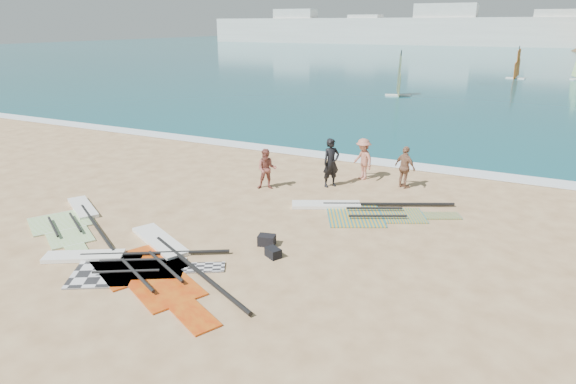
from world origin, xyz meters
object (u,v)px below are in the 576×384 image
at_px(rig_green, 75,220).
at_px(beachgoer_left, 267,169).
at_px(rig_red, 161,262).
at_px(gear_bag_far, 273,253).
at_px(rig_grey, 117,263).
at_px(gear_bag_near, 267,240).
at_px(person_wetsuit, 331,163).
at_px(beachgoer_back, 405,167).
at_px(beachgoer_mid, 363,159).
at_px(rig_orange, 360,210).

relative_size(rig_green, beachgoer_left, 2.96).
relative_size(rig_red, gear_bag_far, 13.02).
relative_size(rig_grey, beachgoer_left, 3.12).
xyz_separation_m(rig_red, beachgoer_left, (-0.44, 6.93, 0.77)).
bearing_deg(gear_bag_near, beachgoer_left, 118.47).
bearing_deg(person_wetsuit, rig_green, 177.54).
relative_size(rig_grey, beachgoer_back, 2.98).
relative_size(beachgoer_left, beachgoer_back, 0.96).
height_order(person_wetsuit, beachgoer_mid, person_wetsuit).
bearing_deg(beachgoer_left, gear_bag_near, -86.29).
relative_size(rig_green, person_wetsuit, 2.44).
relative_size(rig_orange, beachgoer_back, 3.44).
bearing_deg(beachgoer_mid, beachgoer_left, -98.47).
height_order(gear_bag_far, beachgoer_mid, beachgoer_mid).
height_order(rig_green, person_wetsuit, person_wetsuit).
bearing_deg(rig_red, person_wetsuit, 104.31).
xyz_separation_m(rig_green, beachgoer_mid, (7.15, 8.77, 0.83)).
bearing_deg(person_wetsuit, gear_bag_far, -134.15).
relative_size(rig_orange, gear_bag_near, 11.80).
xyz_separation_m(rig_grey, rig_orange, (4.77, 6.76, 0.00)).
distance_m(rig_grey, gear_bag_near, 4.27).
bearing_deg(person_wetsuit, beachgoer_left, 161.16).
distance_m(rig_grey, beachgoer_mid, 11.08).
bearing_deg(rig_red, beachgoer_left, 119.75).
height_order(person_wetsuit, beachgoer_left, person_wetsuit).
xyz_separation_m(rig_orange, person_wetsuit, (-1.98, 2.16, 0.94)).
bearing_deg(rig_grey, person_wetsuit, 42.61).
bearing_deg(beachgoer_left, beachgoer_back, 2.56).
distance_m(rig_green, gear_bag_near, 6.73).
distance_m(rig_orange, beachgoer_mid, 3.92).
xyz_separation_m(rig_green, beachgoer_back, (9.02, 8.39, 0.81)).
height_order(gear_bag_near, gear_bag_far, gear_bag_near).
height_order(rig_grey, beachgoer_left, beachgoer_left).
bearing_deg(person_wetsuit, rig_red, -153.32).
height_order(gear_bag_near, beachgoer_left, beachgoer_left).
height_order(rig_red, person_wetsuit, person_wetsuit).
bearing_deg(beachgoer_back, rig_orange, 106.35).
bearing_deg(rig_red, beachgoer_mid, 101.35).
xyz_separation_m(rig_green, person_wetsuit, (6.30, 7.26, 0.94)).
distance_m(gear_bag_far, beachgoer_left, 6.07).
distance_m(gear_bag_far, person_wetsuit, 6.72).
relative_size(gear_bag_near, beachgoer_back, 0.29).
bearing_deg(gear_bag_near, beachgoer_mid, 85.90).
bearing_deg(rig_grey, rig_orange, 24.80).
xyz_separation_m(gear_bag_near, beachgoer_back, (2.40, 7.13, 0.70)).
relative_size(rig_grey, rig_orange, 0.87).
relative_size(rig_green, rig_red, 0.83).
xyz_separation_m(rig_grey, rig_green, (-3.50, 1.66, 0.00)).
relative_size(gear_bag_near, beachgoer_mid, 0.28).
xyz_separation_m(rig_grey, rig_red, (1.05, 0.59, 0.00)).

